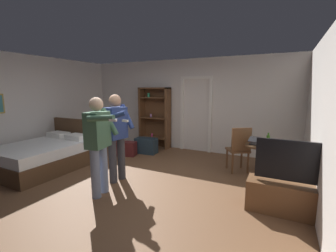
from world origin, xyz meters
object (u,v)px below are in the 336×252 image
(suitcase_dark, at_px, (125,149))
(side_table, at_px, (259,156))
(bottle_on_table, at_px, (268,141))
(wooden_chair, at_px, (239,148))
(tv_flatscreen, at_px, (291,194))
(laptop, at_px, (258,143))
(bookshelf, at_px, (155,115))
(person_blue_shirt, at_px, (99,140))
(suitcase_small, at_px, (146,146))
(bed, at_px, (46,154))
(person_striped_shirt, at_px, (117,132))

(suitcase_dark, bearing_deg, side_table, -15.25)
(bottle_on_table, bearing_deg, wooden_chair, 152.45)
(tv_flatscreen, height_order, suitcase_dark, tv_flatscreen)
(side_table, relative_size, laptop, 1.95)
(tv_flatscreen, bearing_deg, wooden_chair, 124.81)
(bookshelf, distance_m, laptop, 3.38)
(person_blue_shirt, height_order, suitcase_small, person_blue_shirt)
(wooden_chair, distance_m, suitcase_dark, 2.98)
(bed, height_order, suitcase_small, bed)
(person_blue_shirt, distance_m, suitcase_dark, 2.45)
(bookshelf, height_order, person_striped_shirt, bookshelf)
(bed, bearing_deg, person_striped_shirt, 3.66)
(bookshelf, xyz_separation_m, laptop, (3.09, -1.35, -0.24))
(wooden_chair, bearing_deg, laptop, -33.38)
(person_striped_shirt, distance_m, suitcase_small, 2.11)
(bottle_on_table, xyz_separation_m, person_blue_shirt, (-2.47, -1.87, 0.14))
(laptop, bearing_deg, side_table, 51.12)
(bookshelf, bearing_deg, side_table, -22.71)
(tv_flatscreen, height_order, side_table, tv_flatscreen)
(bed, relative_size, bottle_on_table, 7.27)
(bed, bearing_deg, suitcase_dark, 57.25)
(bed, height_order, tv_flatscreen, tv_flatscreen)
(suitcase_small, bearing_deg, bookshelf, 94.77)
(wooden_chair, bearing_deg, suitcase_dark, -178.28)
(bookshelf, xyz_separation_m, side_table, (3.13, -1.31, -0.52))
(bed, bearing_deg, side_table, 18.27)
(tv_flatscreen, bearing_deg, bookshelf, 145.84)
(person_blue_shirt, distance_m, person_striped_shirt, 0.63)
(side_table, distance_m, bottle_on_table, 0.38)
(side_table, distance_m, person_striped_shirt, 2.84)
(side_table, bearing_deg, bed, -161.73)
(bookshelf, bearing_deg, bottle_on_table, -23.03)
(bottle_on_table, height_order, person_blue_shirt, person_blue_shirt)
(suitcase_dark, bearing_deg, bottle_on_table, -16.46)
(wooden_chair, bearing_deg, person_striped_shirt, -142.70)
(laptop, xyz_separation_m, person_blue_shirt, (-2.30, -1.90, 0.20))
(bed, distance_m, side_table, 4.64)
(person_blue_shirt, height_order, suitcase_dark, person_blue_shirt)
(person_blue_shirt, bearing_deg, person_striped_shirt, 101.75)
(bed, xyz_separation_m, side_table, (4.41, 1.46, 0.16))
(laptop, height_order, person_blue_shirt, person_blue_shirt)
(laptop, distance_m, suitcase_dark, 3.41)
(bookshelf, distance_m, wooden_chair, 2.95)
(bookshelf, distance_m, tv_flatscreen, 4.49)
(tv_flatscreen, xyz_separation_m, suitcase_small, (-3.54, 1.75, -0.09))
(tv_flatscreen, height_order, laptop, tv_flatscreen)
(side_table, xyz_separation_m, laptop, (-0.03, -0.04, 0.29))
(wooden_chair, height_order, person_striped_shirt, person_striped_shirt)
(suitcase_small, bearing_deg, bed, -130.16)
(tv_flatscreen, relative_size, person_striped_shirt, 0.71)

